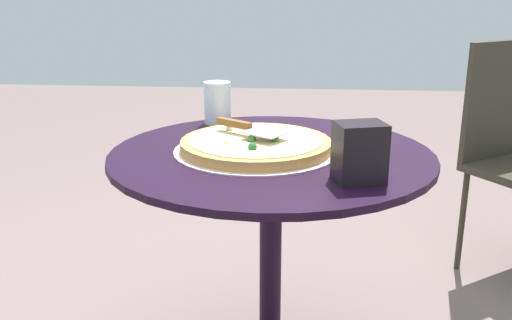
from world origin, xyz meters
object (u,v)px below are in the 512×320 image
patio_table (271,219)px  pizza_on_tray (256,145)px  napkin_dispenser (360,152)px  drinking_cup (218,103)px  pizza_server (249,128)px

patio_table → pizza_on_tray: (0.00, 0.04, 0.20)m
patio_table → napkin_dispenser: size_ratio=6.41×
pizza_on_tray → drinking_cup: size_ratio=3.30×
patio_table → pizza_on_tray: bearing=88.9°
patio_table → pizza_server: bearing=66.4°
pizza_server → napkin_dispenser: napkin_dispenser is taller
pizza_on_tray → napkin_dispenser: (-0.21, -0.24, 0.05)m
napkin_dispenser → pizza_on_tray: bearing=122.9°
patio_table → pizza_on_tray: 0.21m
patio_table → pizza_server: size_ratio=4.11×
pizza_on_tray → pizza_server: bearing=39.7°
pizza_server → drinking_cup: 0.30m
napkin_dispenser → drinking_cup: bearing=111.2°
pizza_on_tray → napkin_dispenser: bearing=-131.2°
pizza_server → napkin_dispenser: size_ratio=1.56×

